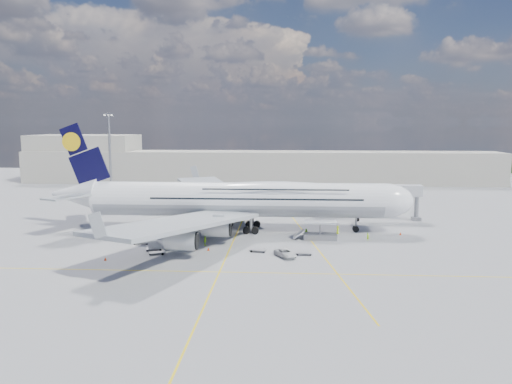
# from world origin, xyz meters

# --- Properties ---
(ground) EXTENTS (300.00, 300.00, 0.00)m
(ground) POSITION_xyz_m (0.00, 0.00, 0.00)
(ground) COLOR gray
(ground) RESTS_ON ground
(taxi_line_main) EXTENTS (0.25, 220.00, 0.01)m
(taxi_line_main) POSITION_xyz_m (0.00, 0.00, 0.01)
(taxi_line_main) COLOR yellow
(taxi_line_main) RESTS_ON ground
(taxi_line_cross) EXTENTS (120.00, 0.25, 0.01)m
(taxi_line_cross) POSITION_xyz_m (0.00, -20.00, 0.01)
(taxi_line_cross) COLOR yellow
(taxi_line_cross) RESTS_ON ground
(taxi_line_diag) EXTENTS (14.16, 99.06, 0.01)m
(taxi_line_diag) POSITION_xyz_m (14.00, 10.00, 0.01)
(taxi_line_diag) COLOR yellow
(taxi_line_diag) RESTS_ON ground
(airliner) EXTENTS (77.26, 79.15, 23.71)m
(airliner) POSITION_xyz_m (0.26, 10.00, 6.87)
(airliner) COLOR white
(airliner) RESTS_ON ground
(jet_bridge) EXTENTS (18.80, 12.10, 8.50)m
(jet_bridge) POSITION_xyz_m (29.81, 20.94, 6.85)
(jet_bridge) COLOR #B7B7BC
(jet_bridge) RESTS_ON ground
(cargo_loader) EXTENTS (8.53, 3.20, 3.67)m
(cargo_loader) POSITION_xyz_m (16.82, 2.89, 1.25)
(cargo_loader) COLOR silver
(cargo_loader) RESTS_ON ground
(light_mast) EXTENTS (3.00, 0.70, 25.50)m
(light_mast) POSITION_xyz_m (-40.00, 45.00, 13.21)
(light_mast) COLOR gray
(light_mast) RESTS_ON ground
(terminal) EXTENTS (180.00, 16.00, 12.00)m
(terminal) POSITION_xyz_m (0.00, 95.00, 6.00)
(terminal) COLOR #B2AD9E
(terminal) RESTS_ON ground
(hangar) EXTENTS (40.00, 22.00, 18.00)m
(hangar) POSITION_xyz_m (-70.00, 100.00, 9.00)
(hangar) COLOR #B2AD9E
(hangar) RESTS_ON ground
(tree_line) EXTENTS (160.00, 6.00, 8.00)m
(tree_line) POSITION_xyz_m (40.00, 140.00, 4.00)
(tree_line) COLOR #193814
(tree_line) RESTS_ON ground
(dolly_row_a) EXTENTS (3.29, 2.25, 1.90)m
(dolly_row_a) POSITION_xyz_m (-13.43, -7.74, 1.02)
(dolly_row_a) COLOR gray
(dolly_row_a) RESTS_ON ground
(dolly_row_b) EXTENTS (3.12, 2.37, 0.41)m
(dolly_row_b) POSITION_xyz_m (-12.35, -10.21, 0.32)
(dolly_row_b) COLOR gray
(dolly_row_b) RESTS_ON ground
(dolly_row_c) EXTENTS (3.19, 2.02, 1.89)m
(dolly_row_c) POSITION_xyz_m (-9.54, -0.99, 1.01)
(dolly_row_c) COLOR gray
(dolly_row_c) RESTS_ON ground
(dolly_back) EXTENTS (3.05, 1.66, 1.92)m
(dolly_back) POSITION_xyz_m (-17.26, -3.02, 1.03)
(dolly_back) COLOR gray
(dolly_back) RESTS_ON ground
(dolly_nose_far) EXTENTS (2.89, 1.66, 0.41)m
(dolly_nose_far) POSITION_xyz_m (13.42, -9.01, 0.32)
(dolly_nose_far) COLOR gray
(dolly_nose_far) RESTS_ON ground
(dolly_nose_near) EXTENTS (3.15, 2.23, 0.42)m
(dolly_nose_near) POSITION_xyz_m (5.25, -7.47, 0.32)
(dolly_nose_near) COLOR gray
(dolly_nose_near) RESTS_ON ground
(baggage_tug) EXTENTS (2.41, 1.18, 1.49)m
(baggage_tug) POSITION_xyz_m (-12.22, -6.85, 0.66)
(baggage_tug) COLOR white
(baggage_tug) RESTS_ON ground
(catering_truck_inner) EXTENTS (7.49, 4.14, 4.22)m
(catering_truck_inner) POSITION_xyz_m (-10.75, 28.70, 1.99)
(catering_truck_inner) COLOR gray
(catering_truck_inner) RESTS_ON ground
(catering_truck_outer) EXTENTS (7.85, 5.00, 4.35)m
(catering_truck_outer) POSITION_xyz_m (-13.59, 43.38, 2.02)
(catering_truck_outer) COLOR gray
(catering_truck_outer) RESTS_ON ground
(service_van) EXTENTS (4.42, 5.47, 1.38)m
(service_van) POSITION_xyz_m (10.20, -10.72, 0.69)
(service_van) COLOR silver
(service_van) RESTS_ON ground
(crew_nose) EXTENTS (0.68, 0.64, 1.56)m
(crew_nose) POSITION_xyz_m (26.32, 2.31, 0.78)
(crew_nose) COLOR #AAE618
(crew_nose) RESTS_ON ground
(crew_loader) EXTENTS (1.00, 0.99, 1.62)m
(crew_loader) POSITION_xyz_m (14.39, 5.13, 0.81)
(crew_loader) COLOR #A1FF1A
(crew_loader) RESTS_ON ground
(crew_wing) EXTENTS (0.61, 1.16, 1.89)m
(crew_wing) POSITION_xyz_m (-4.87, -3.84, 0.94)
(crew_wing) COLOR #95E317
(crew_wing) RESTS_ON ground
(crew_van) EXTENTS (0.70, 0.94, 1.74)m
(crew_van) POSITION_xyz_m (21.01, 7.95, 0.87)
(crew_van) COLOR #D9FF1A
(crew_van) RESTS_ON ground
(crew_tug) EXTENTS (1.35, 0.87, 1.97)m
(crew_tug) POSITION_xyz_m (-9.20, -4.25, 0.99)
(crew_tug) COLOR #AAFF1A
(crew_tug) RESTS_ON ground
(cone_nose) EXTENTS (0.50, 0.50, 0.63)m
(cone_nose) POSITION_xyz_m (33.83, 7.67, 0.30)
(cone_nose) COLOR red
(cone_nose) RESTS_ON ground
(cone_wing_left_inner) EXTENTS (0.47, 0.47, 0.60)m
(cone_wing_left_inner) POSITION_xyz_m (-6.16, 16.97, 0.29)
(cone_wing_left_inner) COLOR red
(cone_wing_left_inner) RESTS_ON ground
(cone_wing_left_outer) EXTENTS (0.49, 0.49, 0.63)m
(cone_wing_left_outer) POSITION_xyz_m (-5.21, 36.88, 0.30)
(cone_wing_left_outer) COLOR red
(cone_wing_left_outer) RESTS_ON ground
(cone_wing_right_inner) EXTENTS (0.49, 0.49, 0.62)m
(cone_wing_right_inner) POSITION_xyz_m (-3.73, -7.18, 0.30)
(cone_wing_right_inner) COLOR red
(cone_wing_right_inner) RESTS_ON ground
(cone_wing_right_outer) EXTENTS (0.47, 0.47, 0.60)m
(cone_wing_right_outer) POSITION_xyz_m (-20.01, -14.71, 0.29)
(cone_wing_right_outer) COLOR red
(cone_wing_right_outer) RESTS_ON ground
(cone_tail) EXTENTS (0.46, 0.46, 0.58)m
(cone_tail) POSITION_xyz_m (-33.95, 14.34, 0.28)
(cone_tail) COLOR red
(cone_tail) RESTS_ON ground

